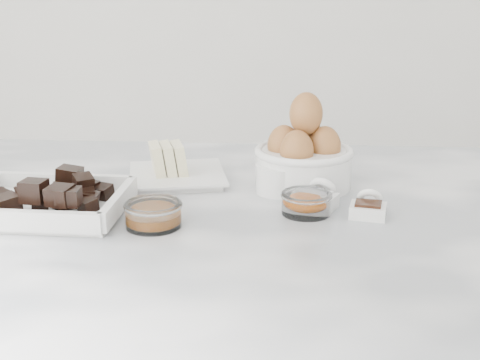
% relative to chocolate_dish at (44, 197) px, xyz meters
% --- Properties ---
extents(marble_slab, '(1.20, 0.80, 0.04)m').
position_rel_chocolate_dish_xyz_m(marble_slab, '(0.26, 0.02, -0.04)').
color(marble_slab, silver).
rests_on(marble_slab, cabinet).
extents(chocolate_dish, '(0.24, 0.18, 0.06)m').
position_rel_chocolate_dish_xyz_m(chocolate_dish, '(0.00, 0.00, 0.00)').
color(chocolate_dish, white).
rests_on(chocolate_dish, marble_slab).
extents(butter_plate, '(0.18, 0.18, 0.06)m').
position_rel_chocolate_dish_xyz_m(butter_plate, '(0.16, 0.17, -0.00)').
color(butter_plate, white).
rests_on(butter_plate, marble_slab).
extents(sugar_ramekin, '(0.08, 0.08, 0.04)m').
position_rel_chocolate_dish_xyz_m(sugar_ramekin, '(0.34, 0.12, 0.00)').
color(sugar_ramekin, white).
rests_on(sugar_ramekin, marble_slab).
extents(egg_bowl, '(0.16, 0.16, 0.15)m').
position_rel_chocolate_dish_xyz_m(egg_bowl, '(0.37, 0.15, 0.03)').
color(egg_bowl, white).
rests_on(egg_bowl, marble_slab).
extents(honey_bowl, '(0.08, 0.08, 0.04)m').
position_rel_chocolate_dish_xyz_m(honey_bowl, '(0.17, -0.04, -0.01)').
color(honey_bowl, white).
rests_on(honey_bowl, marble_slab).
extents(zest_bowl, '(0.07, 0.07, 0.03)m').
position_rel_chocolate_dish_xyz_m(zest_bowl, '(0.38, 0.03, -0.01)').
color(zest_bowl, white).
rests_on(zest_bowl, marble_slab).
extents(vanilla_spoon, '(0.06, 0.07, 0.04)m').
position_rel_chocolate_dish_xyz_m(vanilla_spoon, '(0.46, 0.02, -0.01)').
color(vanilla_spoon, white).
rests_on(vanilla_spoon, marble_slab).
extents(salt_spoon, '(0.07, 0.08, 0.04)m').
position_rel_chocolate_dish_xyz_m(salt_spoon, '(0.39, 0.06, -0.01)').
color(salt_spoon, white).
rests_on(salt_spoon, marble_slab).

